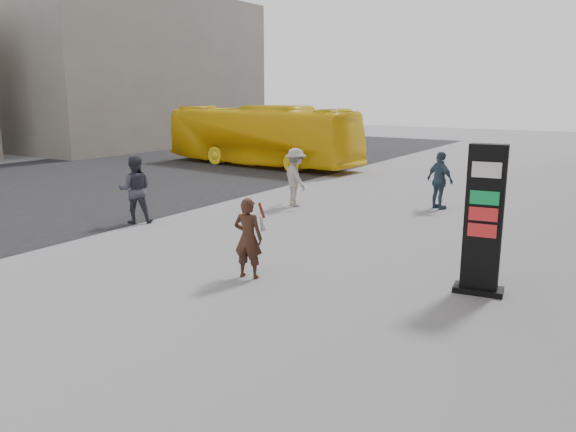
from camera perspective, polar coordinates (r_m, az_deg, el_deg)
The scene contains 9 objects.
ground at distance 11.07m, azimuth -7.63°, elevation -6.74°, with size 100.00×100.00×0.00m, color #9E9EA3.
road at distance 23.93m, azimuth -23.99°, elevation 2.72°, with size 16.00×60.00×0.01m, color black.
bg_building_far at distance 41.61m, azimuth -15.68°, elevation 13.96°, with size 10.00×18.00×10.00m, color gray.
info_pylon at distance 10.67m, azimuth 19.25°, elevation -0.43°, with size 0.93×0.56×2.74m.
woman at distance 11.09m, azimuth -4.05°, elevation -2.14°, with size 0.70×0.66×1.62m.
bus at distance 28.17m, azimuth -2.78°, elevation 8.15°, with size 2.50×10.68×2.98m, color yellow.
pedestrian_a at distance 16.30m, azimuth -15.27°, elevation 2.62°, with size 0.92×0.72×1.90m, color #32333F.
pedestrian_b at distance 18.06m, azimuth 0.78°, elevation 3.95°, with size 1.21×0.70×1.87m, color gray.
pedestrian_c at distance 18.24m, azimuth 15.18°, elevation 3.50°, with size 1.06×0.44×1.81m, color #364B5B.
Camera 1 is at (6.81, -7.94, 3.63)m, focal length 35.00 mm.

